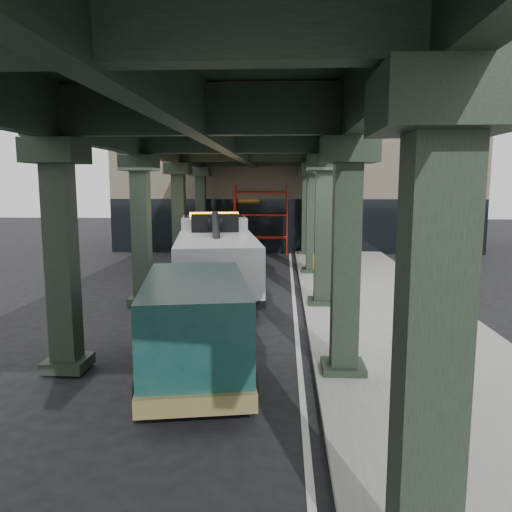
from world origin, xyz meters
The scene contains 8 objects.
ground centered at (0.00, 0.00, 0.00)m, with size 90.00×90.00×0.00m, color black.
sidewalk centered at (4.50, 2.00, 0.07)m, with size 5.00×40.00×0.15m, color gray.
lane_stripe centered at (1.70, 2.00, 0.01)m, with size 0.12×38.00×0.01m, color silver.
viaduct centered at (-0.40, 2.00, 5.46)m, with size 7.40×32.00×6.40m.
building centered at (2.00, 20.00, 4.00)m, with size 22.00×10.00×8.00m, color #C6B793.
scaffolding centered at (0.00, 14.64, 2.11)m, with size 3.08×0.88×4.00m.
tow_truck centered at (-1.24, 4.19, 1.50)m, with size 3.94×9.63×3.07m.
towed_van centered at (-0.52, -4.20, 1.18)m, with size 2.95×5.66×2.19m.
Camera 1 is at (1.31, -14.25, 4.09)m, focal length 35.00 mm.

